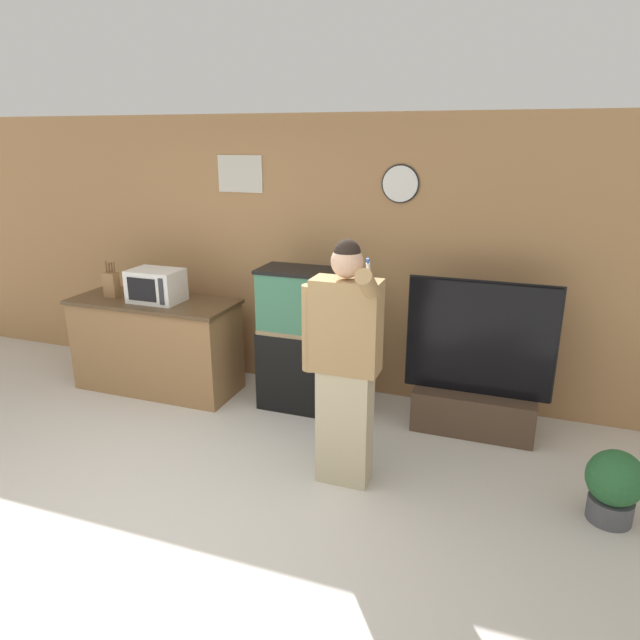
# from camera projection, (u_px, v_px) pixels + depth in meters

# --- Properties ---
(ground_plane) EXTENTS (18.00, 18.00, 0.00)m
(ground_plane) POSITION_uv_depth(u_px,v_px,m) (143.00, 530.00, 3.64)
(ground_plane) COLOR beige
(wall_back_paneled) EXTENTS (10.00, 0.08, 2.60)m
(wall_back_paneled) POSITION_uv_depth(u_px,v_px,m) (292.00, 255.00, 5.52)
(wall_back_paneled) COLOR #A87A4C
(wall_back_paneled) RESTS_ON ground_plane
(counter_island) EXTENTS (1.62, 0.66, 0.91)m
(counter_island) POSITION_uv_depth(u_px,v_px,m) (157.00, 344.00, 5.58)
(counter_island) COLOR olive
(counter_island) RESTS_ON ground_plane
(microwave) EXTENTS (0.48, 0.34, 0.31)m
(microwave) POSITION_uv_depth(u_px,v_px,m) (156.00, 286.00, 5.35)
(microwave) COLOR white
(microwave) RESTS_ON counter_island
(knife_block) EXTENTS (0.13, 0.10, 0.35)m
(knife_block) POSITION_uv_depth(u_px,v_px,m) (112.00, 284.00, 5.51)
(knife_block) COLOR olive
(knife_block) RESTS_ON counter_island
(aquarium_on_stand) EXTENTS (0.87, 0.43, 1.30)m
(aquarium_on_stand) POSITION_uv_depth(u_px,v_px,m) (308.00, 341.00, 5.11)
(aquarium_on_stand) COLOR black
(aquarium_on_stand) RESTS_ON ground_plane
(tv_on_stand) EXTENTS (1.20, 0.40, 1.31)m
(tv_on_stand) POSITION_uv_depth(u_px,v_px,m) (475.00, 389.00, 4.77)
(tv_on_stand) COLOR #4C3828
(tv_on_stand) RESTS_ON ground_plane
(person_standing) EXTENTS (0.56, 0.42, 1.77)m
(person_standing) POSITION_uv_depth(u_px,v_px,m) (344.00, 362.00, 3.91)
(person_standing) COLOR #BCAD89
(person_standing) RESTS_ON ground_plane
(potted_plant) EXTENTS (0.36, 0.36, 0.49)m
(potted_plant) POSITION_uv_depth(u_px,v_px,m) (614.00, 485.00, 3.66)
(potted_plant) COLOR #4C4C51
(potted_plant) RESTS_ON ground_plane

